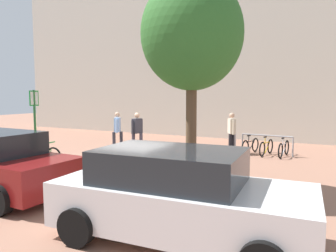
# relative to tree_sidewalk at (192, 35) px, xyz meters

# --- Properties ---
(ground_plane) EXTENTS (60.00, 60.00, 0.00)m
(ground_plane) POSITION_rel_tree_sidewalk_xyz_m (-3.33, 2.25, -3.97)
(ground_plane) COLOR #936651
(building_facade) EXTENTS (28.00, 1.20, 10.00)m
(building_facade) POSITION_rel_tree_sidewalk_xyz_m (-3.33, 10.42, 1.03)
(building_facade) COLOR beige
(building_facade) RESTS_ON ground
(planter_strip) EXTENTS (7.00, 1.10, 0.16)m
(planter_strip) POSITION_rel_tree_sidewalk_xyz_m (-3.71, -0.03, -3.89)
(planter_strip) COLOR #336028
(planter_strip) RESTS_ON ground
(tree_sidewalk) EXTENTS (2.62, 2.62, 5.44)m
(tree_sidewalk) POSITION_rel_tree_sidewalk_xyz_m (0.00, 0.00, 0.00)
(tree_sidewalk) COLOR brown
(tree_sidewalk) RESTS_ON ground
(parking_sign_post) EXTENTS (0.08, 0.36, 2.63)m
(parking_sign_post) POSITION_rel_tree_sidewalk_xyz_m (-5.82, -0.03, -2.27)
(parking_sign_post) COLOR #2D7238
(parking_sign_post) RESTS_ON ground
(bike_at_sign) EXTENTS (1.68, 0.42, 0.86)m
(bike_at_sign) POSITION_rel_tree_sidewalk_xyz_m (-5.77, 0.19, -3.63)
(bike_at_sign) COLOR black
(bike_at_sign) RESTS_ON ground
(bike_rack_cluster) EXTENTS (2.10, 1.68, 0.83)m
(bike_rack_cluster) POSITION_rel_tree_sidewalk_xyz_m (0.92, 5.74, -3.63)
(bike_rack_cluster) COLOR #99999E
(bike_rack_cluster) RESTS_ON ground
(bollard_steel) EXTENTS (0.16, 0.16, 0.90)m
(bollard_steel) POSITION_rel_tree_sidewalk_xyz_m (-0.42, 5.64, -3.52)
(bollard_steel) COLOR #ADADB2
(bollard_steel) RESTS_ON ground
(person_shirt_white) EXTENTS (0.40, 0.55, 1.72)m
(person_shirt_white) POSITION_rel_tree_sidewalk_xyz_m (-5.06, 3.67, -2.99)
(person_shirt_white) COLOR #2D2D38
(person_shirt_white) RESTS_ON ground
(person_shirt_blue) EXTENTS (0.42, 0.52, 1.72)m
(person_shirt_blue) POSITION_rel_tree_sidewalk_xyz_m (-0.46, 5.39, -2.99)
(person_shirt_blue) COLOR black
(person_shirt_blue) RESTS_ON ground
(person_suited_navy) EXTENTS (0.46, 0.59, 1.72)m
(person_suited_navy) POSITION_rel_tree_sidewalk_xyz_m (-4.03, 3.65, -2.99)
(person_suited_navy) COLOR #383342
(person_suited_navy) RESTS_ON ground
(car_white_hatch) EXTENTS (4.41, 2.26, 1.54)m
(car_white_hatch) POSITION_rel_tree_sidewalk_xyz_m (1.02, -2.92, -3.22)
(car_white_hatch) COLOR silver
(car_white_hatch) RESTS_ON ground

